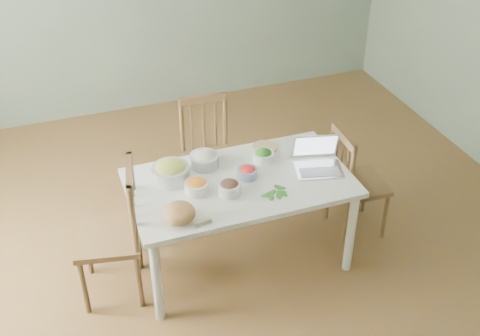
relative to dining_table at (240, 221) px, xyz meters
name	(u,v)px	position (x,y,z in m)	size (l,w,h in m)	color
floor	(229,261)	(-0.09, 0.00, -0.34)	(5.00, 5.00, 0.00)	brown
dining_table	(240,221)	(0.00, 0.00, 0.00)	(1.46, 0.82, 0.69)	white
chair_far	(210,158)	(-0.01, 0.67, 0.11)	(0.40, 0.38, 0.90)	brown
chair_left	(107,234)	(-0.89, 0.00, 0.14)	(0.43, 0.41, 0.96)	brown
chair_right	(359,181)	(0.94, 0.03, 0.09)	(0.38, 0.36, 0.86)	brown
bread_boule	(179,213)	(-0.48, -0.27, 0.41)	(0.19, 0.19, 0.12)	#A47C44
butter_stick	(202,222)	(-0.36, -0.34, 0.36)	(0.11, 0.03, 0.03)	beige
bowl_squash	(171,171)	(-0.42, 0.16, 0.41)	(0.25, 0.25, 0.14)	#D3DE48
bowl_carrot	(196,185)	(-0.30, -0.02, 0.39)	(0.16, 0.16, 0.09)	orange
bowl_onion	(204,159)	(-0.17, 0.25, 0.40)	(0.20, 0.20, 0.11)	silver
bowl_mushroom	(229,187)	(-0.11, -0.11, 0.39)	(0.14, 0.14, 0.10)	#401D15
bowl_redpep	(247,172)	(0.06, 0.02, 0.38)	(0.13, 0.13, 0.08)	red
bowl_broccoli	(263,155)	(0.23, 0.17, 0.39)	(0.14, 0.14, 0.09)	#1F560D
flatbread	(265,147)	(0.30, 0.31, 0.35)	(0.18, 0.18, 0.02)	#CFB88E
basil_bunch	(273,192)	(0.15, -0.21, 0.35)	(0.19, 0.19, 0.02)	#175119
laptop	(320,158)	(0.54, -0.07, 0.45)	(0.31, 0.28, 0.21)	silver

